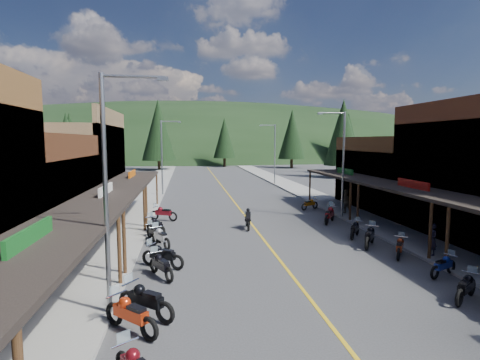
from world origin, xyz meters
name	(u,v)px	position (x,y,z in m)	size (l,w,h in m)	color
ground	(275,254)	(0.00, 0.00, 0.00)	(220.00, 220.00, 0.00)	#38383A
centerline	(230,197)	(0.00, 20.00, 0.01)	(0.15, 90.00, 0.01)	gold
sidewalk_west	(145,198)	(-8.70, 20.00, 0.07)	(3.40, 94.00, 0.15)	gray
sidewalk_east	(310,195)	(8.70, 20.00, 0.07)	(3.40, 94.00, 0.15)	gray
shop_west_2	(3,207)	(-13.75, 1.70, 2.53)	(10.90, 9.00, 6.20)	#3F2111
shop_west_3	(63,172)	(-13.78, 11.30, 3.52)	(10.90, 10.20, 8.20)	brown
shop_east_3	(400,180)	(13.75, 11.30, 2.53)	(10.90, 10.20, 6.20)	#4C2D16
streetlight_0	(110,184)	(-6.95, -6.00, 4.46)	(2.16, 0.18, 8.00)	gray
streetlight_1	(163,154)	(-6.95, 22.00, 4.46)	(2.16, 0.18, 8.00)	gray
streetlight_2	(342,160)	(6.95, 8.00, 4.46)	(2.16, 0.18, 8.00)	gray
streetlight_3	(274,151)	(6.95, 30.00, 4.46)	(2.16, 0.18, 8.00)	gray
ridge_hill	(198,155)	(0.00, 135.00, 0.00)	(310.00, 140.00, 60.00)	black
pine_0	(6,138)	(-40.00, 62.00, 6.48)	(5.04, 5.04, 11.00)	black
pine_1	(99,135)	(-24.00, 70.00, 7.24)	(5.88, 5.88, 12.50)	black
pine_2	(158,130)	(-10.00, 58.00, 7.99)	(6.72, 6.72, 14.00)	black
pine_3	(224,138)	(4.00, 66.00, 6.48)	(5.04, 5.04, 11.00)	black
pine_4	(292,134)	(18.00, 60.00, 7.24)	(5.88, 5.88, 12.50)	black
pine_5	(340,132)	(34.00, 72.00, 7.99)	(6.72, 6.72, 14.00)	black
pine_6	(402,138)	(46.00, 64.00, 6.48)	(5.04, 5.04, 11.00)	black
pine_7	(70,135)	(-32.00, 76.00, 7.24)	(5.88, 5.88, 12.50)	black
pine_8	(67,140)	(-22.00, 40.00, 5.98)	(4.48, 4.48, 10.00)	black
pine_9	(348,138)	(24.00, 45.00, 6.38)	(4.93, 4.93, 10.80)	black
pine_10	(109,135)	(-18.00, 50.00, 6.78)	(5.38, 5.38, 11.60)	black
pine_11	(343,132)	(20.00, 38.00, 7.19)	(5.82, 5.82, 12.40)	black
bike_west_4	(131,313)	(-6.23, -7.25, 0.66)	(0.77, 2.30, 1.32)	red
bike_west_5	(146,299)	(-5.89, -6.32, 0.67)	(0.78, 2.35, 1.34)	black
bike_west_6	(161,264)	(-5.63, -2.63, 0.60)	(0.70, 2.09, 1.19)	black
bike_west_7	(163,255)	(-5.65, -1.35, 0.63)	(0.74, 2.21, 1.27)	black
bike_west_8	(161,236)	(-5.95, 2.05, 0.63)	(0.73, 2.19, 1.25)	#9D9EA3
bike_west_9	(154,231)	(-6.43, 3.59, 0.54)	(0.63, 1.90, 1.09)	black
bike_west_10	(156,225)	(-6.44, 4.81, 0.66)	(0.77, 2.30, 1.32)	black
bike_west_11	(163,212)	(-6.23, 9.11, 0.62)	(0.72, 2.16, 1.24)	maroon
bike_east_5	(466,286)	(5.59, -6.60, 0.57)	(0.66, 1.98, 1.13)	black
bike_east_6	(443,265)	(6.46, -4.20, 0.53)	(0.62, 1.85, 1.06)	navy
bike_east_7	(400,246)	(6.14, -1.38, 0.56)	(0.66, 1.97, 1.13)	maroon
bike_east_8	(370,235)	(5.53, 0.58, 0.64)	(0.75, 2.25, 1.29)	black
bike_east_9	(355,228)	(5.58, 2.55, 0.57)	(0.66, 1.99, 1.14)	black
bike_east_10	(330,214)	(5.58, 6.62, 0.67)	(0.78, 2.34, 1.34)	maroon
bike_east_11	(330,210)	(6.48, 8.80, 0.55)	(0.64, 1.93, 1.10)	#0C402A
bike_east_12	(310,203)	(5.88, 11.88, 0.54)	(0.63, 1.88, 1.07)	#B05E0C
rider_on_bike	(248,220)	(-0.51, 5.71, 0.58)	(0.76, 1.94, 1.45)	black
pedestrian_east_a	(432,239)	(7.68, -1.73, 0.95)	(0.58, 0.38, 1.60)	#221D2C
pedestrian_east_b	(345,201)	(7.97, 9.41, 1.10)	(0.92, 0.53, 1.90)	brown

